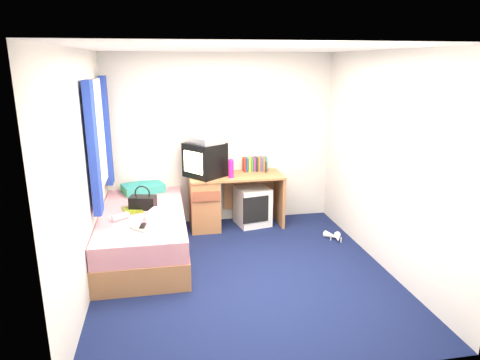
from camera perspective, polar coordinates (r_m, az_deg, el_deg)
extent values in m
plane|color=#0C1438|center=(4.88, 0.48, -12.26)|extent=(3.40, 3.40, 0.00)
plane|color=white|center=(4.32, 0.56, 17.17)|extent=(3.40, 3.40, 0.00)
plane|color=silver|center=(6.09, -2.53, 5.37)|extent=(3.20, 0.00, 3.20)
plane|color=silver|center=(2.88, 7.00, -6.62)|extent=(3.20, 0.00, 3.20)
plane|color=silver|center=(4.44, -20.20, 0.53)|extent=(0.00, 3.40, 3.40)
plane|color=silver|center=(5.00, 18.85, 2.26)|extent=(0.00, 3.40, 3.40)
cube|color=#B07749|center=(5.38, -12.66, -8.12)|extent=(1.00, 2.00, 0.30)
cube|color=#965136|center=(5.01, -7.02, -9.57)|extent=(0.02, 0.70, 0.18)
cube|color=white|center=(5.28, -12.84, -5.43)|extent=(0.98, 1.98, 0.24)
cube|color=#195CA5|center=(6.01, -12.80, -1.05)|extent=(0.61, 0.50, 0.12)
cube|color=#B07749|center=(5.95, -0.53, 0.54)|extent=(1.30, 0.55, 0.03)
cube|color=#B07749|center=(6.00, -4.76, -3.13)|extent=(0.40, 0.52, 0.72)
cube|color=#B07749|center=(6.19, 5.24, -2.54)|extent=(0.04, 0.52, 0.72)
cube|color=#B07749|center=(6.31, 1.33, -1.27)|extent=(0.78, 0.03, 0.55)
cube|color=white|center=(6.14, 1.67, -3.46)|extent=(0.52, 0.52, 0.55)
cube|color=black|center=(5.85, -4.69, 2.72)|extent=(0.63, 0.63, 0.46)
cube|color=#EEE696|center=(5.71, -6.24, 2.34)|extent=(0.23, 0.28, 0.29)
cube|color=silver|center=(5.80, -4.75, 5.38)|extent=(0.53, 0.57, 0.09)
cube|color=maroon|center=(6.12, 0.57, 2.07)|extent=(0.03, 0.13, 0.20)
cube|color=navy|center=(6.12, 0.89, 2.09)|extent=(0.03, 0.13, 0.20)
cube|color=gold|center=(6.13, 1.21, 2.10)|extent=(0.03, 0.13, 0.20)
cube|color=#337F33|center=(6.14, 1.53, 2.12)|extent=(0.03, 0.13, 0.20)
cube|color=#7F337F|center=(6.14, 1.85, 2.13)|extent=(0.03, 0.13, 0.20)
cube|color=#262626|center=(6.15, 2.17, 2.14)|extent=(0.03, 0.13, 0.20)
cube|color=#B26633|center=(6.16, 2.49, 2.16)|extent=(0.03, 0.13, 0.20)
cube|color=#4C4C99|center=(6.17, 2.80, 2.17)|extent=(0.03, 0.13, 0.20)
cube|color=olive|center=(6.17, 3.12, 2.18)|extent=(0.03, 0.13, 0.20)
cube|color=#337272|center=(6.18, 3.43, 2.20)|extent=(0.03, 0.13, 0.20)
cube|color=black|center=(6.11, 3.43, 1.75)|extent=(0.04, 0.12, 0.14)
cylinder|color=#C91C87|center=(5.78, -1.21, 1.45)|extent=(0.08, 0.08, 0.23)
cylinder|color=white|center=(5.99, -1.42, 1.68)|extent=(0.06, 0.06, 0.18)
cube|color=black|center=(5.35, -12.83, -2.94)|extent=(0.34, 0.24, 0.15)
torus|color=black|center=(5.31, -12.90, -1.74)|extent=(0.19, 0.06, 0.19)
cube|color=white|center=(4.98, -10.42, -4.56)|extent=(0.35, 0.33, 0.09)
cube|color=#B6D517|center=(5.33, -14.16, -3.88)|extent=(0.28, 0.33, 0.01)
cylinder|color=white|center=(5.05, -15.65, -4.74)|extent=(0.20, 0.18, 0.07)
cube|color=gold|center=(4.72, -13.42, -6.41)|extent=(0.19, 0.20, 0.01)
cube|color=black|center=(4.79, -12.85, -6.01)|extent=(0.08, 0.17, 0.02)
cube|color=silver|center=(5.26, -18.69, 5.69)|extent=(0.02, 0.90, 1.10)
cube|color=white|center=(5.20, -19.16, 12.11)|extent=(0.06, 1.06, 0.08)
cube|color=white|center=(5.38, -18.04, -0.50)|extent=(0.06, 1.06, 0.08)
cube|color=navy|center=(4.68, -18.99, 3.90)|extent=(0.08, 0.24, 1.40)
cube|color=navy|center=(5.84, -17.39, 6.21)|extent=(0.08, 0.24, 1.40)
cone|color=white|center=(5.85, 12.16, -7.29)|extent=(0.20, 0.23, 0.09)
cone|color=white|center=(5.80, 12.91, -7.54)|extent=(0.16, 0.24, 0.09)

